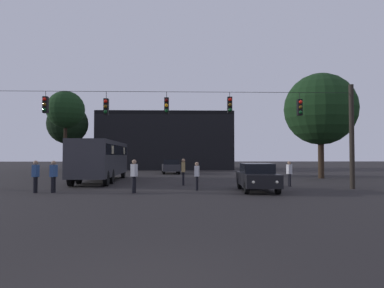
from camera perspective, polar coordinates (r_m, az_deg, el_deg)
The scene contains 15 objects.
ground_plane at distance 29.92m, azimuth -2.80°, elevation -5.64°, with size 168.00×168.00×0.00m, color black.
overhead_signal_span at distance 20.28m, azimuth -3.39°, elevation 3.06°, with size 21.46×0.44×6.16m.
city_bus at distance 27.33m, azimuth -14.56°, elevation -2.03°, with size 2.88×11.08×3.00m.
car_near_right at distance 19.59m, azimuth 10.59°, elevation -5.27°, with size 1.96×4.39×1.52m.
car_far_left at distance 37.83m, azimuth -3.49°, elevation -3.65°, with size 2.16×4.45×1.52m.
pedestrian_crossing_left at distance 19.89m, azimuth -21.69°, elevation -4.66°, with size 0.35×0.42×1.69m.
pedestrian_crossing_center at distance 23.02m, azimuth -1.42°, elevation -4.29°, with size 0.25×0.36×1.75m.
pedestrian_crossing_right at distance 19.65m, azimuth 0.80°, elevation -5.00°, with size 0.30×0.40×1.59m.
pedestrian_near_bus at distance 20.13m, azimuth -24.20°, elevation -4.57°, with size 0.29×0.39×1.70m.
pedestrian_trailing at distance 22.95m, azimuth 15.62°, elevation -4.46°, with size 0.29×0.39×1.60m.
pedestrian_far_side at distance 18.57m, azimuth -9.45°, elevation -4.85°, with size 0.35×0.42×1.74m.
corner_building at distance 52.23m, azimuth -4.22°, elevation 0.36°, with size 18.73×11.21×8.01m.
tree_left_silhouette at distance 38.49m, azimuth -19.95°, elevation 5.24°, with size 3.87×3.87×8.64m.
tree_behind_building at distance 32.27m, azimuth 20.26°, elevation 5.35°, with size 6.17×6.17×9.06m.
tree_right_far at distance 49.40m, azimuth -19.67°, elevation 3.11°, with size 5.37×5.37×8.88m.
Camera 1 is at (0.55, -5.35, 1.96)m, focal length 32.64 mm.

